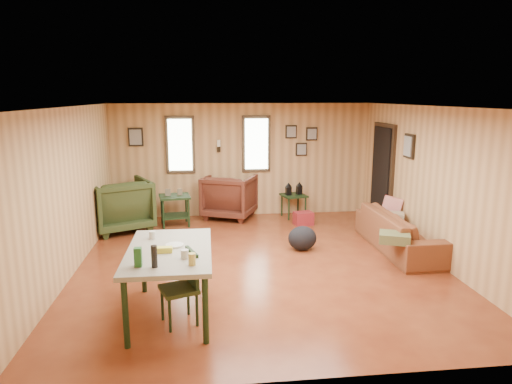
{
  "coord_description": "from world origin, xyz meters",
  "views": [
    {
      "loc": [
        -0.81,
        -6.66,
        2.56
      ],
      "look_at": [
        0.0,
        0.4,
        1.05
      ],
      "focal_mm": 32.0,
      "sensor_mm": 36.0,
      "label": 1
    }
  ],
  "objects_px": {
    "dining_table": "(169,256)",
    "end_table": "(175,205)",
    "sofa": "(403,225)",
    "recliner_green": "(120,202)",
    "recliner_brown": "(230,194)",
    "side_table": "(294,193)"
  },
  "relations": [
    {
      "from": "dining_table",
      "to": "end_table",
      "type": "bearing_deg",
      "value": 92.87
    },
    {
      "from": "recliner_green",
      "to": "dining_table",
      "type": "height_order",
      "value": "recliner_green"
    },
    {
      "from": "sofa",
      "to": "recliner_green",
      "type": "bearing_deg",
      "value": 70.22
    },
    {
      "from": "recliner_green",
      "to": "side_table",
      "type": "height_order",
      "value": "recliner_green"
    },
    {
      "from": "recliner_green",
      "to": "end_table",
      "type": "relative_size",
      "value": 1.47
    },
    {
      "from": "dining_table",
      "to": "recliner_green",
      "type": "bearing_deg",
      "value": 108.43
    },
    {
      "from": "recliner_brown",
      "to": "recliner_green",
      "type": "distance_m",
      "value": 2.26
    },
    {
      "from": "sofa",
      "to": "recliner_brown",
      "type": "bearing_deg",
      "value": 48.31
    },
    {
      "from": "recliner_brown",
      "to": "recliner_green",
      "type": "bearing_deg",
      "value": 41.1
    },
    {
      "from": "sofa",
      "to": "side_table",
      "type": "relative_size",
      "value": 2.88
    },
    {
      "from": "recliner_green",
      "to": "end_table",
      "type": "height_order",
      "value": "recliner_green"
    },
    {
      "from": "recliner_brown",
      "to": "end_table",
      "type": "bearing_deg",
      "value": 45.88
    },
    {
      "from": "end_table",
      "to": "dining_table",
      "type": "bearing_deg",
      "value": -87.41
    },
    {
      "from": "sofa",
      "to": "side_table",
      "type": "bearing_deg",
      "value": 31.32
    },
    {
      "from": "recliner_brown",
      "to": "recliner_green",
      "type": "height_order",
      "value": "recliner_green"
    },
    {
      "from": "side_table",
      "to": "dining_table",
      "type": "relative_size",
      "value": 0.48
    },
    {
      "from": "end_table",
      "to": "side_table",
      "type": "distance_m",
      "value": 2.5
    },
    {
      "from": "sofa",
      "to": "dining_table",
      "type": "distance_m",
      "value": 4.21
    },
    {
      "from": "dining_table",
      "to": "recliner_brown",
      "type": "bearing_deg",
      "value": 78.0
    },
    {
      "from": "recliner_brown",
      "to": "end_table",
      "type": "height_order",
      "value": "recliner_brown"
    },
    {
      "from": "recliner_brown",
      "to": "end_table",
      "type": "relative_size",
      "value": 1.36
    },
    {
      "from": "side_table",
      "to": "dining_table",
      "type": "distance_m",
      "value": 4.81
    }
  ]
}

